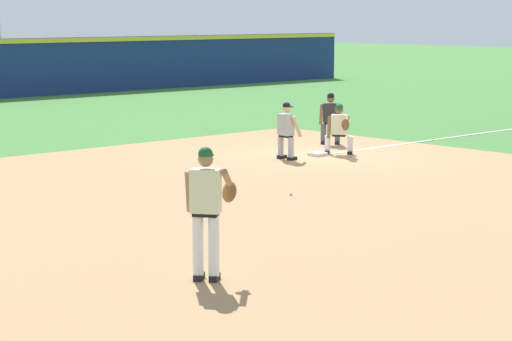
# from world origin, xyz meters

# --- Properties ---
(ground_plane) EXTENTS (160.00, 160.00, 0.00)m
(ground_plane) POSITION_xyz_m (0.00, 0.00, 0.00)
(ground_plane) COLOR #3D7533
(infield_dirt_patch) EXTENTS (18.00, 18.00, 0.01)m
(infield_dirt_patch) POSITION_xyz_m (-5.01, -3.76, 0.00)
(infield_dirt_patch) COLOR #A87F56
(infield_dirt_patch) RESTS_ON ground
(foul_line_stripe) EXTENTS (17.50, 0.10, 0.00)m
(foul_line_stripe) POSITION_xyz_m (8.75, 0.00, 0.01)
(foul_line_stripe) COLOR white
(foul_line_stripe) RESTS_ON ground
(first_base_bag) EXTENTS (0.38, 0.38, 0.09)m
(first_base_bag) POSITION_xyz_m (0.00, 0.00, 0.04)
(first_base_bag) COLOR white
(first_base_bag) RESTS_ON ground
(baseball) EXTENTS (0.07, 0.07, 0.07)m
(baseball) POSITION_xyz_m (-4.56, -3.63, 0.04)
(baseball) COLOR white
(baseball) RESTS_ON ground
(pitcher) EXTENTS (0.85, 0.57, 1.86)m
(pitcher) POSITION_xyz_m (-9.99, -7.51, 1.06)
(pitcher) COLOR black
(pitcher) RESTS_ON ground
(first_baseman) EXTENTS (0.80, 1.05, 1.34)m
(first_baseman) POSITION_xyz_m (0.60, -0.20, 0.73)
(first_baseman) COLOR black
(first_baseman) RESTS_ON ground
(baserunner) EXTENTS (0.46, 0.61, 1.46)m
(baserunner) POSITION_xyz_m (-1.06, 0.08, 0.79)
(baserunner) COLOR black
(baserunner) RESTS_ON ground
(umpire) EXTENTS (0.65, 0.68, 1.46)m
(umpire) POSITION_xyz_m (1.96, 1.39, 0.79)
(umpire) COLOR black
(umpire) RESTS_ON ground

